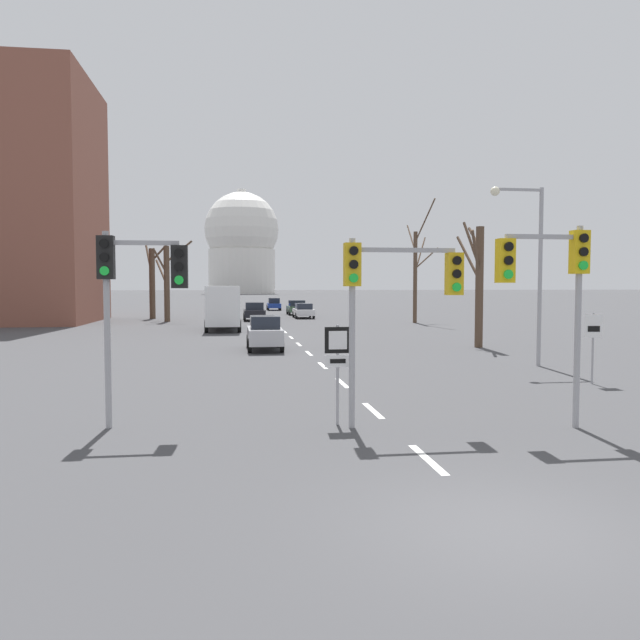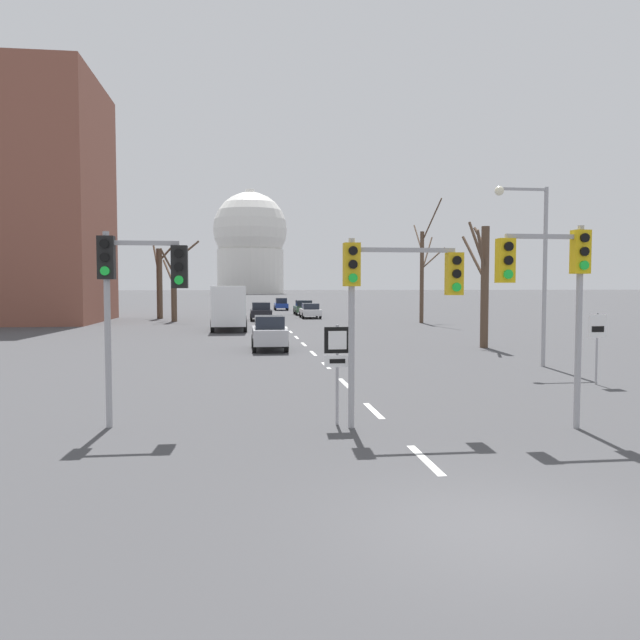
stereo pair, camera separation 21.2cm
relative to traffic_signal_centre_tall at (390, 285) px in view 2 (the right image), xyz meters
The scene contains 33 objects.
ground_plane 6.80m from the traffic_signal_centre_tall, 89.73° to the right, with size 800.00×800.00×0.00m, color #424244.
lane_stripe_0 4.19m from the traffic_signal_centre_tall, 89.39° to the right, with size 0.16×2.00×0.01m, color silver.
lane_stripe_1 3.67m from the traffic_signal_centre_tall, 89.09° to the left, with size 0.16×2.00×0.01m, color silver.
lane_stripe_2 7.06m from the traffic_signal_centre_tall, 89.74° to the left, with size 0.16×2.00×0.01m, color silver.
lane_stripe_3 11.26m from the traffic_signal_centre_tall, 89.85° to the left, with size 0.16×2.00×0.01m, color silver.
lane_stripe_4 15.63m from the traffic_signal_centre_tall, 89.89° to the left, with size 0.16×2.00×0.01m, color silver.
lane_stripe_5 20.05m from the traffic_signal_centre_tall, 89.92° to the left, with size 0.16×2.00×0.01m, color silver.
lane_stripe_6 24.51m from the traffic_signal_centre_tall, 89.93° to the left, with size 0.16×2.00×0.01m, color silver.
lane_stripe_7 28.97m from the traffic_signal_centre_tall, 89.94° to the left, with size 0.16×2.00×0.01m, color silver.
lane_stripe_8 33.45m from the traffic_signal_centre_tall, 89.95° to the left, with size 0.16×2.00×0.01m, color silver.
lane_stripe_9 37.93m from the traffic_signal_centre_tall, 89.96° to the left, with size 0.16×2.00×0.01m, color silver.
lane_stripe_10 42.42m from the traffic_signal_centre_tall, 89.96° to the left, with size 0.16×2.00×0.01m, color silver.
lane_stripe_11 46.91m from the traffic_signal_centre_tall, 89.97° to the left, with size 0.16×2.00×0.01m, color silver.
lane_stripe_12 51.40m from the traffic_signal_centre_tall, 89.97° to the left, with size 0.16×2.00×0.01m, color silver.
lane_stripe_13 55.89m from the traffic_signal_centre_tall, 89.97° to the left, with size 0.16×2.00×0.01m, color silver.
traffic_signal_centre_tall is the anchor object (origin of this frame).
traffic_signal_near_right 3.58m from the traffic_signal_centre_tall, 10.99° to the right, with size 2.09×0.34×4.51m.
traffic_signal_near_left 5.74m from the traffic_signal_centre_tall, behind, with size 1.95×0.34×4.39m.
route_sign_post 2.03m from the traffic_signal_centre_tall, 163.50° to the left, with size 0.60×0.08×2.30m.
speed_limit_sign 9.62m from the traffic_signal_centre_tall, 32.06° to the left, with size 0.60×0.08×2.32m.
street_lamp_right 12.50m from the traffic_signal_centre_tall, 49.72° to the left, with size 2.17×0.36×7.00m.
sedan_near_left 53.35m from the traffic_signal_centre_tall, 86.42° to the left, with size 1.95×4.36×1.58m.
sedan_near_right 46.67m from the traffic_signal_centre_tall, 85.94° to the left, with size 1.84×4.51×1.44m.
sedan_mid_centre 43.01m from the traffic_signal_centre_tall, 92.10° to the left, with size 1.94×4.23×1.65m.
sedan_far_left 65.99m from the traffic_signal_centre_tall, 88.53° to the left, with size 1.71×4.04×1.57m.
sedan_far_right 17.32m from the traffic_signal_centre_tall, 96.54° to the left, with size 1.71×3.92×1.70m.
sedan_distant_centre 68.27m from the traffic_signal_centre_tall, 93.84° to the left, with size 1.97×4.40×1.68m.
delivery_truck 31.42m from the traffic_signal_centre_tall, 97.63° to the left, with size 2.44×7.20×3.14m.
bare_tree_left_near 43.36m from the traffic_signal_centre_tall, 102.26° to the left, with size 3.51×2.98×7.13m.
bare_tree_right_near 39.60m from the traffic_signal_centre_tall, 72.42° to the left, with size 2.47×6.06×10.18m.
bare_tree_left_far 48.71m from the traffic_signal_centre_tall, 103.15° to the left, with size 2.56×3.20×7.17m.
bare_tree_right_far 19.21m from the traffic_signal_centre_tall, 62.11° to the left, with size 1.01×3.13×6.59m.
capitol_dome 222.08m from the traffic_signal_centre_tall, 89.99° to the left, with size 27.44×27.44×38.76m.
Camera 2 is at (-3.32, -7.64, 3.20)m, focal length 35.00 mm.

